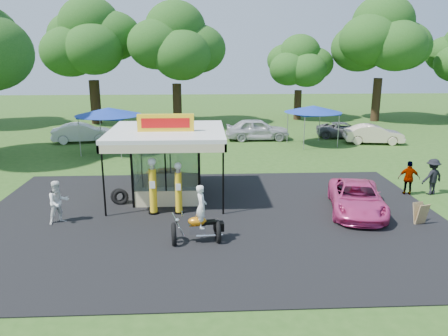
{
  "coord_description": "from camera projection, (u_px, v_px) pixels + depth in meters",
  "views": [
    {
      "loc": [
        -0.32,
        -15.55,
        6.9
      ],
      "look_at": [
        0.66,
        4.0,
        1.72
      ],
      "focal_mm": 35.0,
      "sensor_mm": 36.0,
      "label": 1
    }
  ],
  "objects": [
    {
      "name": "spectator_east_a",
      "position": [
        432.0,
        177.0,
        21.73
      ],
      "size": [
        1.35,
        1.04,
        1.83
      ],
      "primitive_type": "imported",
      "rotation": [
        0.0,
        0.0,
        3.48
      ],
      "color": "black",
      "rests_on": "ground"
    },
    {
      "name": "spectator_east_b",
      "position": [
        409.0,
        178.0,
        21.63
      ],
      "size": [
        1.09,
        0.67,
        1.74
      ],
      "primitive_type": "imported",
      "rotation": [
        0.0,
        0.0,
        2.89
      ],
      "color": "gray",
      "rests_on": "ground"
    },
    {
      "name": "pink_sedan",
      "position": [
        357.0,
        198.0,
        19.3
      ],
      "size": [
        3.18,
        5.15,
        1.33
      ],
      "primitive_type": "imported",
      "rotation": [
        0.0,
        0.0,
        -0.21
      ],
      "color": "#D3397E",
      "rests_on": "ground"
    },
    {
      "name": "bg_car_e",
      "position": [
        374.0,
        134.0,
        34.02
      ],
      "size": [
        4.65,
        2.15,
        1.48
      ],
      "primitive_type": "imported",
      "rotation": [
        0.0,
        0.0,
        1.44
      ],
      "color": "beige",
      "rests_on": "ground"
    },
    {
      "name": "bg_car_c",
      "position": [
        257.0,
        129.0,
        35.44
      ],
      "size": [
        5.14,
        2.13,
        1.74
      ],
      "primitive_type": "imported",
      "rotation": [
        0.0,
        0.0,
        1.59
      ],
      "color": "#BDBBC0",
      "rests_on": "ground"
    },
    {
      "name": "kiosk_car",
      "position": [
        172.0,
        176.0,
        23.52
      ],
      "size": [
        2.82,
        1.13,
        0.96
      ],
      "primitive_type": "imported",
      "rotation": [
        0.0,
        0.0,
        1.57
      ],
      "color": "yellow",
      "rests_on": "ground"
    },
    {
      "name": "motorcycle",
      "position": [
        200.0,
        220.0,
        16.16
      ],
      "size": [
        2.01,
        1.09,
        2.33
      ],
      "rotation": [
        0.0,
        0.0,
        0.1
      ],
      "color": "black",
      "rests_on": "ground"
    },
    {
      "name": "gas_pump_left",
      "position": [
        153.0,
        188.0,
        18.95
      ],
      "size": [
        0.48,
        0.48,
        2.55
      ],
      "color": "black",
      "rests_on": "ground"
    },
    {
      "name": "oak_far_d",
      "position": [
        299.0,
        67.0,
        45.19
      ],
      "size": [
        7.19,
        7.19,
        8.56
      ],
      "color": "black",
      "rests_on": "ground"
    },
    {
      "name": "ground",
      "position": [
        212.0,
        238.0,
        16.79
      ],
      "size": [
        120.0,
        120.0,
        0.0
      ],
      "primitive_type": "plane",
      "color": "#284E18",
      "rests_on": "ground"
    },
    {
      "name": "asphalt_apron",
      "position": [
        211.0,
        218.0,
        18.72
      ],
      "size": [
        20.0,
        14.0,
        0.04
      ],
      "primitive_type": "cube",
      "color": "black",
      "rests_on": "ground"
    },
    {
      "name": "bg_car_d",
      "position": [
        344.0,
        130.0,
        36.49
      ],
      "size": [
        4.85,
        2.79,
        1.27
      ],
      "primitive_type": "imported",
      "rotation": [
        0.0,
        0.0,
        1.42
      ],
      "color": "#5B5B5D",
      "rests_on": "ground"
    },
    {
      "name": "spectator_west",
      "position": [
        58.0,
        202.0,
        18.01
      ],
      "size": [
        1.13,
        1.1,
        1.84
      ],
      "primitive_type": "imported",
      "rotation": [
        0.0,
        0.0,
        0.65
      ],
      "color": "white",
      "rests_on": "ground"
    },
    {
      "name": "tent_east",
      "position": [
        313.0,
        109.0,
        33.01
      ],
      "size": [
        4.35,
        4.35,
        3.04
      ],
      "rotation": [
        0.0,
        0.0,
        0.25
      ],
      "color": "gray",
      "rests_on": "ground"
    },
    {
      "name": "oak_far_e",
      "position": [
        381.0,
        44.0,
        43.58
      ],
      "size": [
        10.24,
        10.24,
        12.19
      ],
      "color": "black",
      "rests_on": "ground"
    },
    {
      "name": "bg_car_b",
      "position": [
        187.0,
        131.0,
        36.15
      ],
      "size": [
        4.67,
        2.68,
        1.27
      ],
      "primitive_type": "imported",
      "rotation": [
        0.0,
        0.0,
        1.79
      ],
      "color": "#A9230D",
      "rests_on": "ground"
    },
    {
      "name": "spare_tires",
      "position": [
        120.0,
        197.0,
        20.43
      ],
      "size": [
        0.89,
        0.54,
        0.76
      ],
      "rotation": [
        0.0,
        0.0,
        0.01
      ],
      "color": "black",
      "rests_on": "ground"
    },
    {
      "name": "a_frame_sign",
      "position": [
        420.0,
        214.0,
        17.99
      ],
      "size": [
        0.55,
        0.59,
        0.91
      ],
      "rotation": [
        0.0,
        0.0,
        0.3
      ],
      "color": "#593819",
      "rests_on": "ground"
    },
    {
      "name": "oak_far_b",
      "position": [
        91.0,
        46.0,
        42.07
      ],
      "size": [
        9.93,
        9.93,
        11.84
      ],
      "color": "black",
      "rests_on": "ground"
    },
    {
      "name": "tent_west",
      "position": [
        108.0,
        112.0,
        30.34
      ],
      "size": [
        4.6,
        4.6,
        3.22
      ],
      "rotation": [
        0.0,
        0.0,
        -0.26
      ],
      "color": "gray",
      "rests_on": "ground"
    },
    {
      "name": "gas_station_kiosk",
      "position": [
        168.0,
        162.0,
        21.06
      ],
      "size": [
        5.4,
        5.4,
        4.18
      ],
      "color": "white",
      "rests_on": "ground"
    },
    {
      "name": "oak_far_c",
      "position": [
        176.0,
        49.0,
        41.13
      ],
      "size": [
        9.64,
        9.64,
        11.36
      ],
      "color": "black",
      "rests_on": "ground"
    },
    {
      "name": "bg_car_a",
      "position": [
        82.0,
        133.0,
        34.57
      ],
      "size": [
        4.82,
        2.45,
        1.52
      ],
      "primitive_type": "imported",
      "rotation": [
        0.0,
        0.0,
        1.76
      ],
      "color": "silver",
      "rests_on": "ground"
    },
    {
      "name": "gas_pump_right",
      "position": [
        178.0,
        189.0,
        19.03
      ],
      "size": [
        0.44,
        0.44,
        2.34
      ],
      "color": "black",
      "rests_on": "ground"
    }
  ]
}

